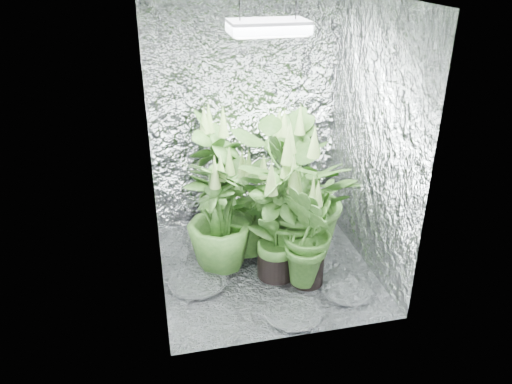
{
  "coord_description": "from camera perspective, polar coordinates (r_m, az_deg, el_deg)",
  "views": [
    {
      "loc": [
        -0.8,
        -3.18,
        2.28
      ],
      "look_at": [
        -0.08,
        0.0,
        0.67
      ],
      "focal_mm": 35.0,
      "sensor_mm": 36.0,
      "label": 1
    }
  ],
  "objects": [
    {
      "name": "circulation_fan",
      "position": [
        4.58,
        6.69,
        -1.75
      ],
      "size": [
        0.13,
        0.3,
        0.34
      ],
      "rotation": [
        0.0,
        0.0,
        0.01
      ],
      "color": "black",
      "rests_on": "ground"
    },
    {
      "name": "plant_d",
      "position": [
        3.77,
        -4.2,
        -2.82
      ],
      "size": [
        0.71,
        0.71,
        0.98
      ],
      "rotation": [
        0.0,
        0.0,
        2.36
      ],
      "color": "black",
      "rests_on": "ground"
    },
    {
      "name": "plant_a",
      "position": [
        4.0,
        -0.67,
        -1.36
      ],
      "size": [
        0.82,
        0.82,
        0.92
      ],
      "rotation": [
        0.0,
        0.0,
        0.11
      ],
      "color": "black",
      "rests_on": "ground"
    },
    {
      "name": "grow_lamp",
      "position": [
        3.31,
        1.38,
        18.33
      ],
      "size": [
        0.5,
        0.3,
        0.22
      ],
      "color": "gray",
      "rests_on": "ceiling"
    },
    {
      "name": "plant_g",
      "position": [
        3.63,
        6.04,
        -4.98
      ],
      "size": [
        0.47,
        0.47,
        0.89
      ],
      "rotation": [
        0.0,
        0.0,
        4.65
      ],
      "color": "black",
      "rests_on": "ground"
    },
    {
      "name": "plant_f",
      "position": [
        3.67,
        2.45,
        -3.51
      ],
      "size": [
        0.69,
        0.69,
        1.03
      ],
      "rotation": [
        0.0,
        0.0,
        3.96
      ],
      "color": "black",
      "rests_on": "ground"
    },
    {
      "name": "plant_b",
      "position": [
        4.23,
        -4.55,
        1.87
      ],
      "size": [
        0.78,
        0.78,
        1.17
      ],
      "rotation": [
        0.0,
        0.0,
        0.98
      ],
      "color": "black",
      "rests_on": "ground"
    },
    {
      "name": "ground",
      "position": [
        4.0,
        1.1,
        -8.57
      ],
      "size": [
        1.6,
        1.6,
        0.0
      ],
      "primitive_type": "plane",
      "color": "silver",
      "rests_on": "ground"
    },
    {
      "name": "walls",
      "position": [
        3.52,
        1.24,
        4.9
      ],
      "size": [
        1.62,
        1.62,
        2.0
      ],
      "color": "silver",
      "rests_on": "ground"
    },
    {
      "name": "plant_label",
      "position": [
        3.68,
        6.88,
        -6.51
      ],
      "size": [
        0.05,
        0.03,
        0.07
      ],
      "primitive_type": "cube",
      "rotation": [
        -0.21,
        0.0,
        0.23
      ],
      "color": "white",
      "rests_on": "plant_g"
    },
    {
      "name": "plant_c",
      "position": [
        4.35,
        3.7,
        2.35
      ],
      "size": [
        0.74,
        0.74,
        1.13
      ],
      "rotation": [
        0.0,
        0.0,
        1.95
      ],
      "color": "black",
      "rests_on": "ground"
    },
    {
      "name": "plant_e",
      "position": [
        3.82,
        4.99,
        -0.67
      ],
      "size": [
        1.31,
        1.31,
        1.18
      ],
      "rotation": [
        0.0,
        0.0,
        3.63
      ],
      "color": "black",
      "rests_on": "ground"
    }
  ]
}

